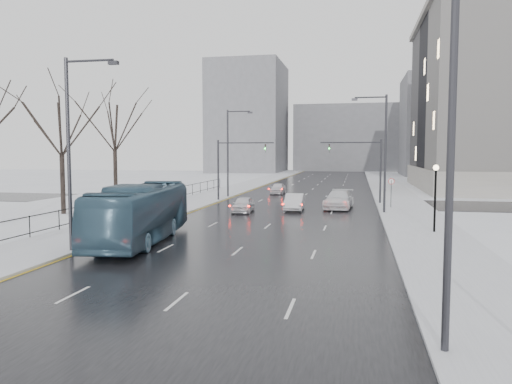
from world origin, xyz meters
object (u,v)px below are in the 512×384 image
Objects in this scene: tree_park_d at (64,215)px; streetlight_l_near at (73,145)px; lamppost_r_mid at (435,188)px; sedan_right_far at (339,199)px; streetlight_r_mid at (383,147)px; sedan_center_near at (243,204)px; sedan_center_far at (278,188)px; tree_park_e at (116,203)px; sedan_right_near at (294,202)px; mast_signal_left at (228,163)px; streetlight_r_near at (441,137)px; no_uturn_sign at (391,184)px; bus at (141,213)px; mast_signal_right at (370,163)px; streetlight_l_far at (230,149)px.

tree_park_d is 1.25× the size of streetlight_l_near.
sedan_right_far is (-6.49, 13.07, -2.06)m from lamppost_r_mid.
sedan_right_far is at bearing 140.03° from streetlight_r_mid.
sedan_center_far reaches higher than sedan_center_near.
sedan_right_far is 1.43× the size of sedan_center_far.
sedan_right_near is (18.87, -3.16, 0.78)m from tree_park_e.
mast_signal_left is (-15.49, 8.00, -1.51)m from streetlight_r_mid.
streetlight_r_near reaches higher than sedan_center_far.
sedan_center_far is at bearing 123.81° from sedan_right_far.
streetlight_r_near is 2.47× the size of sedan_center_far.
streetlight_r_mid is 5.30m from no_uturn_sign.
streetlight_r_near is 1.00× the size of streetlight_r_mid.
tree_park_e is 20.20m from sedan_center_far.
tree_park_d is at bearing -166.99° from streetlight_r_mid.
streetlight_r_mid reaches higher than mast_signal_left.
lamppost_r_mid is 14.73m from sedan_right_far.
sedan_center_near is (2.67, 14.94, -1.00)m from bus.
mast_signal_right is at bearing 45.23° from sedan_right_near.
mast_signal_right is (-3.67, 18.00, 1.16)m from lamppost_r_mid.
lamppost_r_mid is 0.66× the size of mast_signal_right.
sedan_center_near is 4.74m from sedan_right_near.
tree_park_d is 28.88m from no_uturn_sign.
tree_park_e reaches higher than mast_signal_right.
streetlight_r_mid is at bearing 90.00° from streetlight_r_near.
bus reaches higher than sedan_center_near.
lamppost_r_mid is 1.06× the size of sedan_center_far.
streetlight_r_near is at bearing -31.48° from streetlight_l_near.
bus is (11.63, -10.35, 1.72)m from tree_park_d.
streetlight_l_far is 8.93m from sedan_center_far.
mast_signal_left reaches higher than lamppost_r_mid.
streetlight_r_mid is 1.54× the size of mast_signal_left.
mast_signal_left is (10.87, 4.00, 4.11)m from tree_park_e.
sedan_center_near is (-14.50, 8.59, -2.22)m from lamppost_r_mid.
mast_signal_left is (-18.33, 18.00, 1.16)m from lamppost_r_mid.
sedan_right_near is (4.17, 2.25, 0.06)m from sedan_center_near.
streetlight_r_near reaches higher than sedan_right_near.
streetlight_r_mid is at bearing -56.48° from sedan_center_far.
bus is at bearing 136.40° from streetlight_r_near.
tree_park_d is 27.81m from sedan_center_far.
bus is at bearing -118.99° from mast_signal_right.
streetlight_l_near is 2.47× the size of sedan_center_far.
sedan_right_far is (22.71, -0.93, 0.88)m from tree_park_e.
tree_park_d is at bearing 124.53° from streetlight_l_near.
bus is at bearing -127.06° from no_uturn_sign.
mast_signal_left is 11.08m from sedan_center_far.
sedan_center_near is (3.83, -9.41, -3.39)m from mast_signal_left.
streetlight_r_near is at bearing -90.00° from streetlight_r_mid.
tree_park_e is 12.29m from mast_signal_left.
streetlight_l_far is at bearing 61.85° from tree_park_d.
tree_park_e is 1.35× the size of streetlight_l_near.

